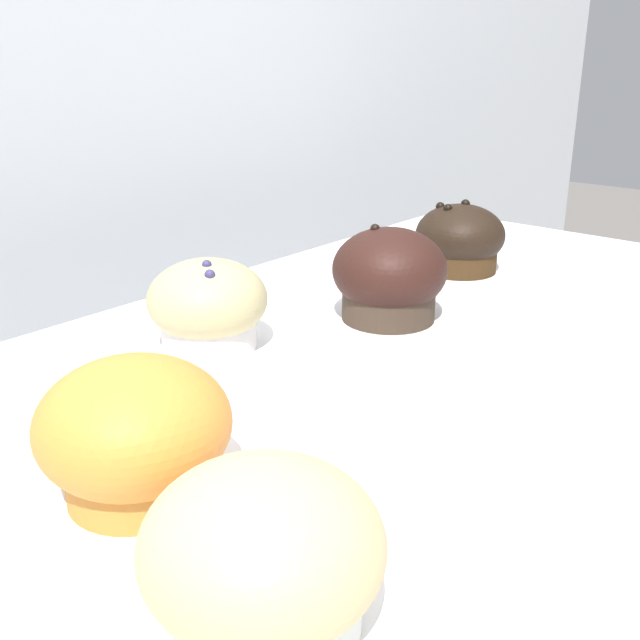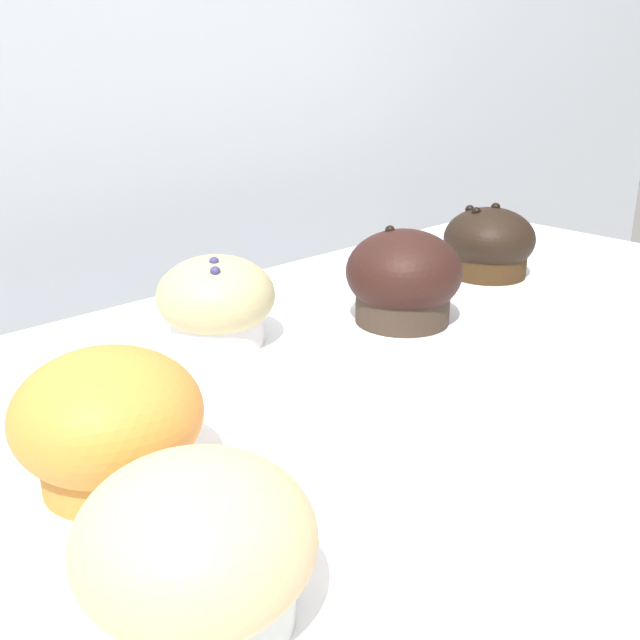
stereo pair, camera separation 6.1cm
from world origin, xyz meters
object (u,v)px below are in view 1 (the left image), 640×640
at_px(muffin_front_center, 460,240).
at_px(muffin_back_right, 208,306).
at_px(muffin_back_left, 389,277).
at_px(muffin_front_left, 263,557).
at_px(serving_plate, 450,392).
at_px(muffin_front_right, 135,433).

distance_m(muffin_front_center, muffin_back_right, 0.36).
bearing_deg(muffin_back_right, muffin_back_left, -25.74).
height_order(muffin_back_left, muffin_front_left, muffin_back_left).
bearing_deg(muffin_front_center, muffin_front_left, -157.77).
distance_m(muffin_back_right, serving_plate, 0.23).
bearing_deg(muffin_back_left, muffin_front_center, 10.12).
height_order(muffin_front_center, muffin_front_left, muffin_front_center).
bearing_deg(muffin_front_left, serving_plate, 12.69).
bearing_deg(muffin_front_left, muffin_back_left, 27.75).
xyz_separation_m(muffin_back_left, serving_plate, (-0.11, -0.14, -0.04)).
distance_m(muffin_front_left, muffin_front_right, 0.14).
height_order(muffin_front_center, muffin_front_right, muffin_front_right).
relative_size(muffin_front_center, serving_plate, 0.50).
height_order(muffin_front_center, muffin_back_left, muffin_back_left).
height_order(muffin_back_right, muffin_front_right, muffin_front_right).
distance_m(muffin_front_center, muffin_back_left, 0.20).
relative_size(muffin_front_center, muffin_back_right, 0.99).
xyz_separation_m(muffin_back_right, muffin_front_right, (-0.19, -0.14, 0.00)).
height_order(muffin_back_right, serving_plate, muffin_back_right).
height_order(muffin_back_right, muffin_front_left, muffin_back_right).
height_order(muffin_front_center, muffin_back_right, same).
bearing_deg(serving_plate, muffin_back_right, 103.17).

